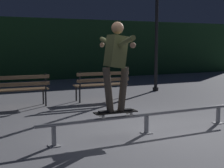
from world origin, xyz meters
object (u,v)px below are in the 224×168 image
skateboarder (116,59)px  park_bench_left_center (102,82)px  skateboard (116,112)px  lamp_post_right (157,19)px  grind_rail (146,118)px  park_bench_leftmost (18,87)px

skateboarder → park_bench_left_center: 3.88m
skateboard → lamp_post_right: bearing=49.7°
grind_rail → skateboard: 0.66m
grind_rail → skateboarder: (-0.63, -0.00, 1.09)m
skateboard → park_bench_left_center: (1.33, 3.54, 0.08)m
lamp_post_right → grind_rail: bearing=-125.3°
grind_rail → lamp_post_right: 5.99m
skateboarder → lamp_post_right: size_ratio=0.40×
grind_rail → skateboard: bearing=-180.0°
skateboarder → park_bench_left_center: skateboarder is taller
grind_rail → skateboard: skateboard is taller
grind_rail → park_bench_leftmost: size_ratio=2.56×
skateboard → park_bench_left_center: bearing=69.4°
grind_rail → skateboarder: 1.26m
skateboard → park_bench_leftmost: park_bench_leftmost is taller
skateboard → skateboarder: size_ratio=0.51×
skateboard → park_bench_left_center: park_bench_left_center is taller
grind_rail → park_bench_left_center: size_ratio=2.56×
skateboard → park_bench_leftmost: bearing=106.6°
skateboard → park_bench_left_center: size_ratio=0.49×
grind_rail → park_bench_leftmost: (-1.69, 3.54, 0.24)m
skateboarder → skateboard: bearing=176.6°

